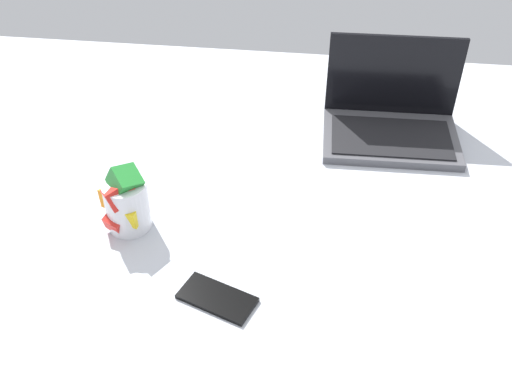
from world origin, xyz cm
name	(u,v)px	position (x,y,z in cm)	size (l,w,h in cm)	color
bed_mattress	(201,218)	(0.00, 0.00, 9.00)	(180.00, 140.00, 18.00)	#B7BCC6
laptop	(391,119)	(43.43, 27.58, 22.41)	(33.55, 23.80, 23.00)	#4C4C51
snack_cup	(126,203)	(-11.88, -14.27, 24.26)	(10.34, 9.85, 15.18)	silver
cell_phone	(217,298)	(9.84, -31.66, 18.40)	(6.80, 14.00, 0.80)	black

